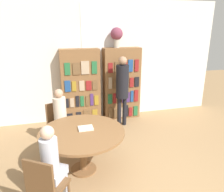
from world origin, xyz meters
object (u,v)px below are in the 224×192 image
object	(u,v)px
bookshelf_right	(122,84)
chair_left_side	(58,122)
bookshelf_left	(81,87)
chair_near_camera	(45,185)
flower_vase	(117,35)
seated_reader_right	(53,164)
librarian_standing	(122,84)
reading_table	(82,137)
seated_reader_left	(61,117)

from	to	relation	value
bookshelf_right	chair_left_side	bearing A→B (deg)	-146.99
bookshelf_left	chair_near_camera	distance (m)	3.06
bookshelf_right	flower_vase	world-z (taller)	flower_vase
bookshelf_left	chair_near_camera	xyz separation A→B (m)	(-0.82, -2.92, -0.42)
chair_left_side	chair_near_camera	bearing A→B (deg)	63.00
bookshelf_right	seated_reader_right	bearing A→B (deg)	-122.78
bookshelf_left	librarian_standing	xyz separation A→B (m)	(0.93, -0.50, 0.12)
reading_table	chair_near_camera	distance (m)	1.04
bookshelf_right	chair_left_side	world-z (taller)	bookshelf_right
chair_left_side	bookshelf_right	bearing A→B (deg)	-167.49
reading_table	chair_near_camera	size ratio (longest dim) A/B	1.55
chair_near_camera	librarian_standing	distance (m)	3.03
bookshelf_left	seated_reader_right	xyz separation A→B (m)	(-0.71, -2.77, -0.24)
librarian_standing	flower_vase	bearing A→B (deg)	90.18
bookshelf_left	seated_reader_right	world-z (taller)	bookshelf_left
flower_vase	librarian_standing	distance (m)	1.22
reading_table	seated_reader_left	xyz separation A→B (m)	(-0.30, 0.80, 0.06)
reading_table	chair_left_side	bearing A→B (deg)	110.50
flower_vase	seated_reader_left	distance (m)	2.43
chair_near_camera	librarian_standing	size ratio (longest dim) A/B	0.53
flower_vase	seated_reader_left	world-z (taller)	flower_vase
seated_reader_right	seated_reader_left	bearing A→B (deg)	117.08
chair_near_camera	reading_table	bearing A→B (deg)	90.00
bookshelf_right	librarian_standing	world-z (taller)	bookshelf_right
chair_near_camera	bookshelf_right	bearing A→B (deg)	90.68
bookshelf_left	flower_vase	xyz separation A→B (m)	(0.92, 0.00, 1.24)
bookshelf_left	bookshelf_right	size ratio (longest dim) A/B	1.00
flower_vase	seated_reader_right	xyz separation A→B (m)	(-1.64, -2.77, -1.47)
chair_left_side	seated_reader_left	distance (m)	0.27
flower_vase	seated_reader_right	world-z (taller)	flower_vase
librarian_standing	chair_near_camera	bearing A→B (deg)	-125.76
bookshelf_left	chair_near_camera	bearing A→B (deg)	-105.64
bookshelf_right	reading_table	world-z (taller)	bookshelf_right
flower_vase	chair_left_side	distance (m)	2.51
chair_left_side	flower_vase	bearing A→B (deg)	-165.00
bookshelf_left	chair_left_side	distance (m)	1.32
flower_vase	chair_left_side	size ratio (longest dim) A/B	0.53
bookshelf_right	flower_vase	distance (m)	1.24
seated_reader_right	chair_near_camera	bearing A→B (deg)	-90.00
chair_near_camera	chair_left_side	distance (m)	1.85
chair_left_side	seated_reader_right	world-z (taller)	seated_reader_right
bookshelf_left	librarian_standing	bearing A→B (deg)	-28.43
flower_vase	librarian_standing	bearing A→B (deg)	-89.82
bookshelf_right	flower_vase	xyz separation A→B (m)	(-0.14, 0.00, 1.24)
bookshelf_left	flower_vase	size ratio (longest dim) A/B	3.84
chair_near_camera	seated_reader_right	size ratio (longest dim) A/B	0.73
chair_near_camera	librarian_standing	xyz separation A→B (m)	(1.74, 2.42, 0.54)
librarian_standing	bookshelf_left	bearing A→B (deg)	151.57
bookshelf_right	chair_near_camera	xyz separation A→B (m)	(-1.89, -2.92, -0.42)
bookshelf_left	librarian_standing	size ratio (longest dim) A/B	1.09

